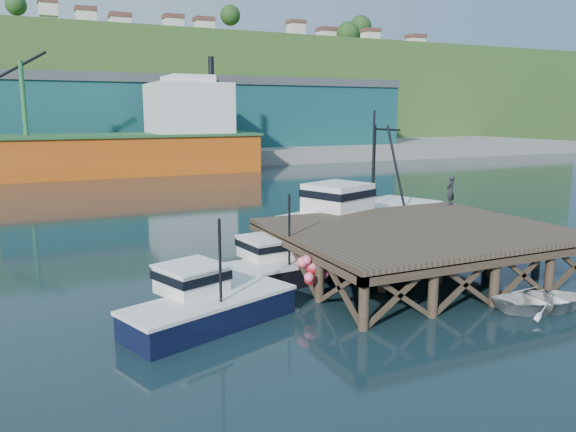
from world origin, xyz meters
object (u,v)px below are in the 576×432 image
dinghy (544,300)px  dockworker (451,190)px  boat_navy (205,302)px  boat_black (278,265)px  trawler (361,215)px

dinghy → dockworker: bearing=-10.2°
boat_navy → dockworker: boat_navy is taller
boat_navy → dinghy: boat_navy is taller
boat_black → trawler: bearing=27.0°
boat_navy → trawler: (11.44, 8.47, 0.73)m
trawler → dockworker: 5.05m
dockworker → trawler: bearing=-51.9°
boat_navy → dockworker: 16.94m
trawler → dockworker: bearing=-51.0°
boat_black → trawler: (7.20, 4.99, 0.77)m
boat_black → dinghy: bearing=-52.4°
boat_black → dockworker: (11.42, 2.61, 2.21)m
boat_navy → dinghy: bearing=-38.1°
boat_black → dockworker: bearing=5.2°
trawler → dockworker: (4.22, -2.38, 1.44)m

